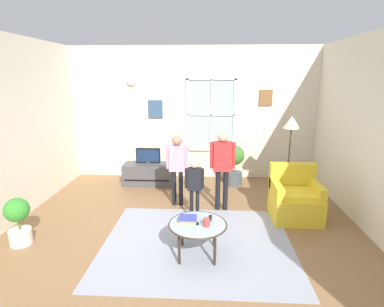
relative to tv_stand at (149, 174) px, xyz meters
name	(u,v)px	position (x,y,z in m)	size (l,w,h in m)	color
ground_plane	(181,252)	(0.94, -2.60, -0.24)	(6.05, 6.95, 0.02)	olive
back_wall	(194,114)	(0.95, 0.63, 1.24)	(5.45, 0.17, 2.95)	silver
area_rug	(197,243)	(1.15, -2.39, -0.23)	(2.65, 2.22, 0.01)	#999EAD
tv_stand	(149,174)	(0.00, 0.00, 0.00)	(1.07, 0.48, 0.46)	#4C4C51
television	(148,156)	(0.00, 0.00, 0.41)	(0.52, 0.08, 0.35)	#4C4C4C
armchair	(295,199)	(2.73, -1.47, 0.10)	(0.76, 0.74, 0.87)	yellow
coffee_table	(198,226)	(1.16, -2.66, 0.19)	(0.77, 0.77, 0.45)	#99B2B7
book_stack	(188,219)	(1.03, -2.61, 0.26)	(0.24, 0.17, 0.07)	tan
cup	(206,222)	(1.28, -2.71, 0.27)	(0.09, 0.09, 0.11)	#BF3F3F
remote_near_books	(195,222)	(1.13, -2.63, 0.23)	(0.04, 0.14, 0.02)	black
remote_near_cup	(210,218)	(1.32, -2.51, 0.23)	(0.04, 0.14, 0.02)	black
person_black_shirt	(195,183)	(1.07, -1.64, 0.41)	(0.31, 0.14, 1.03)	black
person_red_shirt	(222,161)	(1.53, -1.22, 0.66)	(0.43, 0.19, 1.42)	black
person_pink_shirt	(177,162)	(0.74, -1.07, 0.58)	(0.39, 0.18, 1.30)	black
potted_plant_by_window	(234,163)	(1.85, 0.08, 0.26)	(0.42, 0.42, 0.87)	#4C565B
potted_plant_corner	(18,219)	(-1.33, -2.52, 0.15)	(0.33, 0.33, 0.68)	silver
floor_lamp	(291,131)	(2.79, -0.69, 1.11)	(0.32, 0.32, 1.60)	black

